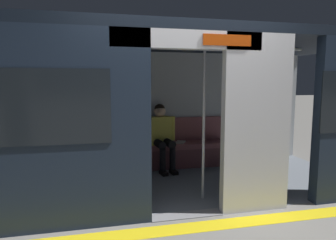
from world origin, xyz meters
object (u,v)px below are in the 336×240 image
Objects in this scene: book at (180,142)px; grab_pole_far at (204,121)px; grab_pole_door at (150,124)px; bench_seat at (155,150)px; train_car at (163,89)px; person_seated at (161,133)px; handbag at (133,140)px.

book is 0.11× the size of grab_pole_far.
book is 1.95m from grab_pole_door.
train_car is at bearing 87.02° from bench_seat.
grab_pole_far is at bearing 99.57° from person_seated.
bench_seat is at bearing 173.01° from handbag.
grab_pole_door is (0.85, 1.65, 0.59)m from book.
book is at bearing -94.36° from grab_pole_far.
handbag is at bearing -70.40° from train_car.
bench_seat is 10.72× the size of handbag.
train_car is 0.85m from grab_pole_door.
grab_pole_door reaches higher than handbag.
handbag is 0.12× the size of grab_pole_far.
book is at bearing -166.24° from person_seated.
bench_seat is 1.33× the size of grab_pole_door.
bench_seat is 1.75m from grab_pole_far.
handbag is 0.88m from book.
grab_pole_far is (-0.41, 0.62, -0.41)m from train_car.
book is (-0.38, -0.09, -0.21)m from person_seated.
book is 0.11× the size of grab_pole_door.
grab_pole_door reaches higher than person_seated.
grab_pole_door is at bearing 77.30° from bench_seat.
person_seated is 0.56× the size of grab_pole_door.
grab_pole_door reaches higher than book.
handbag is 0.12× the size of grab_pole_door.
grab_pole_far is (-0.36, 1.55, 0.71)m from bench_seat.
grab_pole_door is at bearing 65.18° from train_car.
handbag is (0.40, -0.05, 0.19)m from bench_seat.
train_car is 29.09× the size of book.
person_seated is 1.57m from grab_pole_far.
handbag is at bearing -11.28° from person_seated.
train_car reaches higher than bench_seat.
person_seated is at bearing -80.43° from grab_pole_far.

